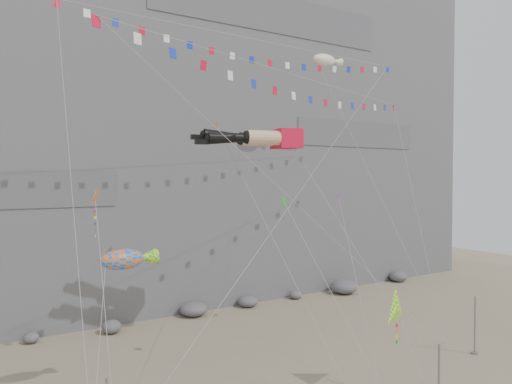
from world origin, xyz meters
TOP-DOWN VIEW (x-y plane):
  - ground at (0.00, 0.00)m, footprint 120.00×120.00m
  - cliff at (0.00, 32.00)m, footprint 80.00×28.00m
  - talus_boulders at (0.00, 17.00)m, footprint 60.00×3.00m
  - anchor_pole_center at (2.63, -7.92)m, footprint 0.12×0.12m
  - anchor_pole_right at (12.94, -3.29)m, footprint 0.12×0.12m
  - legs_kite at (-0.38, 5.35)m, footprint 8.76×16.07m
  - flag_banner_upper at (2.22, 8.97)m, footprint 32.89×14.01m
  - flag_banner_lower at (2.05, 3.31)m, footprint 32.30×11.83m
  - harlequin_kite at (-12.74, 2.93)m, footprint 1.86×7.84m
  - fish_windsock at (-11.30, 2.78)m, footprint 5.94×8.39m
  - delta_kite at (2.88, -4.78)m, footprint 2.69×4.35m
  - blimp_windsock at (10.80, 11.07)m, footprint 3.83×13.40m
  - small_kite_a at (-2.01, 8.37)m, footprint 2.04×14.40m
  - small_kite_b at (7.79, 5.74)m, footprint 7.79×12.31m
  - small_kite_c at (-1.36, 0.74)m, footprint 2.02×9.15m

SIDE VIEW (x-z plane):
  - ground at x=0.00m, z-range 0.00..0.00m
  - talus_boulders at x=0.00m, z-range 0.00..1.20m
  - anchor_pole_center at x=2.63m, z-range 0.00..3.95m
  - anchor_pole_right at x=12.94m, z-range 0.00..4.27m
  - delta_kite at x=2.88m, z-range 1.61..8.67m
  - fish_windsock at x=-11.30m, z-range 2.35..14.30m
  - small_kite_b at x=7.79m, z-range 2.38..20.10m
  - small_kite_c at x=-1.36m, z-range 4.13..18.41m
  - harlequin_kite at x=-12.74m, z-range 4.96..18.71m
  - legs_kite at x=-0.38m, z-range 5.43..26.17m
  - small_kite_a at x=-2.01m, z-range 5.74..27.58m
  - flag_banner_lower at x=2.05m, z-range 8.51..31.70m
  - blimp_windsock at x=10.80m, z-range 10.34..37.50m
  - flag_banner_upper at x=2.22m, z-range 7.98..40.03m
  - cliff at x=0.00m, z-range 0.00..50.00m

